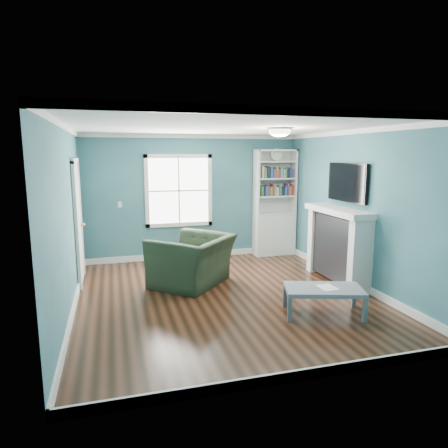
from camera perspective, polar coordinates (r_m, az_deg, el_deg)
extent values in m
plane|color=black|center=(6.36, 0.21, -10.26)|extent=(5.00, 5.00, 0.00)
plane|color=#2E5668|center=(8.45, -4.45, 3.81)|extent=(4.50, 0.00, 4.50)
plane|color=#2E5668|center=(3.74, 10.81, -4.09)|extent=(4.50, 0.00, 4.50)
plane|color=#2E5668|center=(5.84, -21.52, 0.42)|extent=(0.00, 5.00, 5.00)
plane|color=#2E5668|center=(6.99, 18.26, 2.07)|extent=(0.00, 5.00, 5.00)
plane|color=white|center=(5.98, 0.23, 13.81)|extent=(5.00, 5.00, 0.00)
cube|color=white|center=(8.66, -4.32, -4.39)|extent=(4.50, 0.03, 0.12)
cube|color=white|center=(4.22, 10.14, -20.59)|extent=(4.50, 0.03, 0.12)
cube|color=white|center=(6.15, -20.63, -11.04)|extent=(0.03, 5.00, 0.12)
cube|color=white|center=(7.25, 17.62, -7.69)|extent=(0.03, 5.00, 0.12)
cube|color=white|center=(8.39, -4.54, 12.39)|extent=(4.50, 0.04, 0.08)
cube|color=white|center=(3.67, 11.33, 15.46)|extent=(4.50, 0.04, 0.08)
cube|color=white|center=(5.78, -22.13, 12.83)|extent=(0.04, 5.00, 0.08)
cube|color=white|center=(6.93, 18.69, 12.43)|extent=(0.04, 5.00, 0.08)
cube|color=white|center=(8.38, -6.48, 4.76)|extent=(1.24, 0.01, 1.34)
cube|color=white|center=(8.28, -10.98, 4.58)|extent=(0.08, 0.06, 1.50)
cube|color=white|center=(8.49, -2.05, 4.88)|extent=(0.08, 0.06, 1.50)
cube|color=white|center=(8.46, -6.37, -0.05)|extent=(1.40, 0.06, 0.08)
cube|color=white|center=(8.33, -6.56, 9.62)|extent=(1.40, 0.06, 0.08)
cube|color=white|center=(8.36, -6.46, 4.75)|extent=(1.24, 0.03, 0.03)
cube|color=white|center=(8.36, -6.46, 4.75)|extent=(0.03, 0.03, 1.34)
cube|color=silver|center=(8.90, 7.13, -1.46)|extent=(0.90, 0.35, 0.90)
cube|color=silver|center=(8.59, 4.64, 5.92)|extent=(0.04, 0.35, 1.40)
cube|color=silver|center=(8.93, 9.85, 5.95)|extent=(0.04, 0.35, 1.40)
cube|color=silver|center=(8.90, 6.88, 6.02)|extent=(0.90, 0.02, 1.40)
cube|color=silver|center=(8.73, 7.40, 10.40)|extent=(0.90, 0.35, 0.04)
cube|color=silver|center=(8.82, 7.20, 1.53)|extent=(0.84, 0.33, 0.03)
cube|color=silver|center=(8.78, 7.25, 3.99)|extent=(0.84, 0.33, 0.03)
cube|color=silver|center=(8.74, 7.31, 6.47)|extent=(0.84, 0.33, 0.03)
cube|color=silver|center=(8.73, 7.36, 8.82)|extent=(0.84, 0.33, 0.03)
cube|color=#33723F|center=(8.74, 7.32, 4.79)|extent=(0.70, 0.25, 0.22)
cube|color=black|center=(8.72, 7.38, 7.28)|extent=(0.70, 0.25, 0.22)
cylinder|color=beige|center=(8.68, 7.51, 9.77)|extent=(0.26, 0.06, 0.26)
cube|color=black|center=(7.19, 16.01, -3.28)|extent=(0.30, 1.20, 1.10)
cube|color=black|center=(7.23, 15.80, -4.83)|extent=(0.22, 0.65, 0.70)
cube|color=silver|center=(6.64, 18.89, -4.52)|extent=(0.36, 0.16, 1.20)
cube|color=silver|center=(7.75, 13.29, -2.23)|extent=(0.36, 0.16, 1.20)
cube|color=silver|center=(7.06, 15.98, 1.84)|extent=(0.44, 1.58, 0.10)
cube|color=black|center=(7.09, 17.20, 5.68)|extent=(0.06, 1.10, 0.65)
cube|color=silver|center=(7.26, -20.13, 0.04)|extent=(0.04, 0.80, 2.05)
cube|color=white|center=(6.82, -20.31, -0.58)|extent=(0.05, 0.08, 2.13)
cube|color=white|center=(7.70, -19.81, 0.59)|extent=(0.05, 0.08, 2.13)
cube|color=white|center=(7.17, -20.56, 8.46)|extent=(0.05, 0.98, 0.08)
sphere|color=#BF8C3F|center=(7.56, -19.48, -0.12)|extent=(0.07, 0.07, 0.07)
ellipsoid|color=white|center=(6.38, 7.97, 12.93)|extent=(0.34, 0.34, 0.15)
cylinder|color=white|center=(6.38, 7.98, 13.34)|extent=(0.38, 0.38, 0.03)
cube|color=white|center=(8.29, -14.65, 2.70)|extent=(0.08, 0.01, 0.12)
imported|color=black|center=(6.80, -4.55, -4.05)|extent=(1.48, 1.50, 1.12)
cube|color=#505860|center=(5.49, 9.38, -11.94)|extent=(0.07, 0.07, 0.32)
cube|color=#505860|center=(5.71, 19.50, -11.54)|extent=(0.07, 0.07, 0.32)
cube|color=#505860|center=(5.97, 8.72, -10.11)|extent=(0.07, 0.07, 0.32)
cube|color=#505860|center=(6.17, 18.05, -9.83)|extent=(0.07, 0.07, 0.32)
cube|color=#505767|center=(5.75, 14.06, -9.08)|extent=(1.17, 0.86, 0.06)
cube|color=white|center=(5.76, 14.54, -8.74)|extent=(0.23, 0.29, 0.00)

